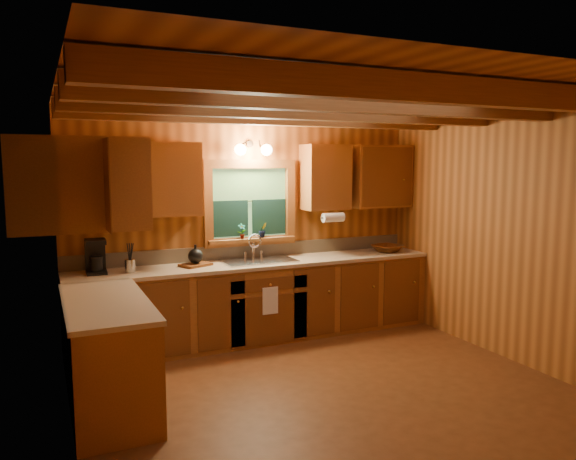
% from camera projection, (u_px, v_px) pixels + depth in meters
% --- Properties ---
extents(room, '(4.20, 4.20, 4.20)m').
position_uv_depth(room, '(326.00, 246.00, 4.74)').
color(room, '#5D3216').
rests_on(room, ground).
extents(ceiling_beams, '(4.20, 2.54, 0.18)m').
position_uv_depth(ceiling_beams, '(328.00, 106.00, 4.59)').
color(ceiling_beams, brown).
rests_on(ceiling_beams, room).
extents(base_cabinets, '(4.20, 2.22, 0.86)m').
position_uv_depth(base_cabinets, '(227.00, 313.00, 5.80)').
color(base_cabinets, brown).
rests_on(base_cabinets, ground).
extents(countertop, '(4.20, 2.24, 0.04)m').
position_uv_depth(countertop, '(227.00, 271.00, 5.76)').
color(countertop, tan).
rests_on(countertop, base_cabinets).
extents(backsplash, '(4.20, 0.02, 0.16)m').
position_uv_depth(backsplash, '(250.00, 251.00, 6.48)').
color(backsplash, tan).
rests_on(backsplash, room).
extents(dishwasher_panel, '(0.02, 0.60, 0.80)m').
position_uv_depth(dishwasher_panel, '(143.00, 343.00, 4.86)').
color(dishwasher_panel, white).
rests_on(dishwasher_panel, base_cabinets).
extents(upper_cabinets, '(4.19, 1.77, 0.78)m').
position_uv_depth(upper_cabinets, '(214.00, 180.00, 5.73)').
color(upper_cabinets, brown).
rests_on(upper_cabinets, room).
extents(window, '(1.12, 0.08, 1.00)m').
position_uv_depth(window, '(250.00, 205.00, 6.40)').
color(window, brown).
rests_on(window, room).
extents(window_sill, '(1.06, 0.14, 0.04)m').
position_uv_depth(window_sill, '(252.00, 240.00, 6.41)').
color(window_sill, brown).
rests_on(window_sill, room).
extents(wall_sconce, '(0.45, 0.21, 0.17)m').
position_uv_depth(wall_sconce, '(253.00, 149.00, 6.21)').
color(wall_sconce, black).
rests_on(wall_sconce, room).
extents(paper_towel_roll, '(0.27, 0.11, 0.11)m').
position_uv_depth(paper_towel_roll, '(333.00, 217.00, 6.49)').
color(paper_towel_roll, white).
rests_on(paper_towel_roll, upper_cabinets).
extents(dish_towel, '(0.18, 0.01, 0.30)m').
position_uv_depth(dish_towel, '(270.00, 301.00, 5.98)').
color(dish_towel, white).
rests_on(dish_towel, base_cabinets).
extents(sink, '(0.82, 0.48, 0.43)m').
position_uv_depth(sink, '(259.00, 265.00, 6.24)').
color(sink, silver).
rests_on(sink, countertop).
extents(coffee_maker, '(0.20, 0.25, 0.35)m').
position_uv_depth(coffee_maker, '(96.00, 256.00, 5.55)').
color(coffee_maker, black).
rests_on(coffee_maker, countertop).
extents(utensil_crock, '(0.11, 0.11, 0.30)m').
position_uv_depth(utensil_crock, '(130.00, 265.00, 5.61)').
color(utensil_crock, silver).
rests_on(utensil_crock, countertop).
extents(cutting_board, '(0.38, 0.33, 0.03)m').
position_uv_depth(cutting_board, '(196.00, 265.00, 5.96)').
color(cutting_board, brown).
rests_on(cutting_board, countertop).
extents(teakettle, '(0.16, 0.16, 0.21)m').
position_uv_depth(teakettle, '(195.00, 256.00, 5.94)').
color(teakettle, black).
rests_on(teakettle, cutting_board).
extents(wicker_basket, '(0.44, 0.44, 0.09)m').
position_uv_depth(wicker_basket, '(387.00, 248.00, 6.88)').
color(wicker_basket, '#48230C').
rests_on(wicker_basket, countertop).
extents(potted_plant_left, '(0.10, 0.07, 0.18)m').
position_uv_depth(potted_plant_left, '(242.00, 231.00, 6.32)').
color(potted_plant_left, brown).
rests_on(potted_plant_left, window_sill).
extents(potted_plant_right, '(0.11, 0.10, 0.18)m').
position_uv_depth(potted_plant_right, '(263.00, 230.00, 6.44)').
color(potted_plant_right, brown).
rests_on(potted_plant_right, window_sill).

